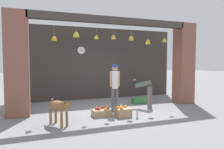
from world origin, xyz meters
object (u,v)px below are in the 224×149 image
(fruit_crate_apples, at_px, (101,112))
(water_bottle, at_px, (137,114))
(dog, at_px, (59,107))
(fruit_crate_oranges, at_px, (123,112))
(produce_box_green, at_px, (139,101))
(wall_clock, at_px, (81,50))
(shopkeeper, at_px, (115,84))
(worker_stooping, at_px, (144,89))

(fruit_crate_apples, bearing_deg, water_bottle, -31.15)
(dog, height_order, water_bottle, dog)
(fruit_crate_oranges, distance_m, produce_box_green, 2.13)
(fruit_crate_apples, bearing_deg, produce_box_green, 33.05)
(produce_box_green, xyz_separation_m, wall_clock, (-2.07, 1.69, 2.13))
(shopkeeper, relative_size, fruit_crate_apples, 2.94)
(water_bottle, relative_size, wall_clock, 0.75)
(produce_box_green, height_order, water_bottle, water_bottle)
(shopkeeper, relative_size, worker_stooping, 1.54)
(shopkeeper, bearing_deg, water_bottle, 119.59)
(dog, bearing_deg, shopkeeper, 87.95)
(fruit_crate_apples, height_order, wall_clock, wall_clock)
(dog, bearing_deg, water_bottle, 59.97)
(dog, xyz_separation_m, fruit_crate_apples, (1.34, 0.55, -0.39))
(wall_clock, bearing_deg, water_bottle, -74.10)
(dog, bearing_deg, worker_stooping, 81.23)
(shopkeeper, xyz_separation_m, fruit_crate_oranges, (-0.00, -0.75, -0.81))
(fruit_crate_apples, xyz_separation_m, produce_box_green, (2.02, 1.32, 0.01))
(water_bottle, bearing_deg, produce_box_green, 61.40)
(worker_stooping, bearing_deg, produce_box_green, 45.75)
(fruit_crate_oranges, bearing_deg, shopkeeper, 89.66)
(fruit_crate_oranges, height_order, fruit_crate_apples, fruit_crate_oranges)
(shopkeeper, height_order, fruit_crate_oranges, shopkeeper)
(dog, relative_size, wall_clock, 2.55)
(shopkeeper, height_order, worker_stooping, shopkeeper)
(fruit_crate_oranges, xyz_separation_m, wall_clock, (-0.67, 3.30, 2.11))
(worker_stooping, distance_m, fruit_crate_oranges, 1.68)
(dog, height_order, worker_stooping, worker_stooping)
(worker_stooping, distance_m, wall_clock, 3.43)
(fruit_crate_oranges, relative_size, fruit_crate_apples, 0.83)
(worker_stooping, height_order, fruit_crate_oranges, worker_stooping)
(shopkeeper, distance_m, fruit_crate_apples, 1.14)
(shopkeeper, height_order, produce_box_green, shopkeeper)
(worker_stooping, xyz_separation_m, fruit_crate_oranges, (-1.28, -0.94, -0.56))
(wall_clock, bearing_deg, fruit_crate_oranges, -78.50)
(fruit_crate_apples, distance_m, water_bottle, 1.15)
(worker_stooping, bearing_deg, wall_clock, 95.06)
(dog, relative_size, worker_stooping, 0.87)
(dog, xyz_separation_m, shopkeeper, (1.97, 1.00, 0.45))
(produce_box_green, bearing_deg, water_bottle, -118.60)
(shopkeeper, distance_m, worker_stooping, 1.32)
(dog, xyz_separation_m, produce_box_green, (3.36, 1.87, -0.38))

